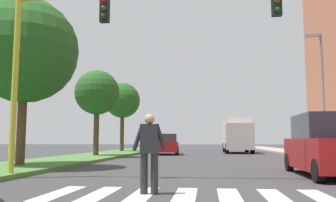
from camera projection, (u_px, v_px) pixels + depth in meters
ground_plane at (207, 154)px, 29.85m from camera, size 140.00×140.00×0.00m
crosswalk at (207, 196)px, 7.24m from camera, size 6.75×2.20×0.01m
median_strip at (114, 153)px, 28.68m from camera, size 3.85×64.00×0.15m
tree_mid at (25, 51)px, 14.74m from camera, size 4.38×4.38×6.89m
tree_far at (97, 93)px, 23.78m from camera, size 2.98×2.98×5.66m
tree_distant at (122, 101)px, 33.29m from camera, size 3.29×3.29×6.36m
sidewalk_right at (306, 154)px, 27.07m from camera, size 3.00×64.00×0.15m
traffic_light_gantry at (104, 32)px, 10.75m from camera, size 9.39×0.30×6.00m
street_lamp_right at (321, 83)px, 21.49m from camera, size 1.02×0.24×7.50m
pedestrian_performer at (149, 149)px, 7.53m from camera, size 0.75×0.26×1.69m
suv_crossing at (329, 146)px, 11.24m from camera, size 2.05×4.64×1.97m
sedan_midblock at (167, 145)px, 28.33m from camera, size 2.17×4.51×1.63m
truck_box_delivery at (237, 135)px, 31.99m from camera, size 2.40×6.20×3.10m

